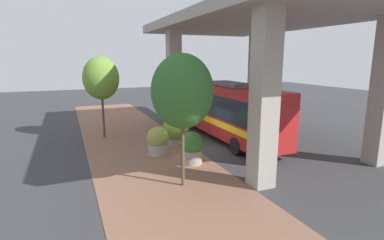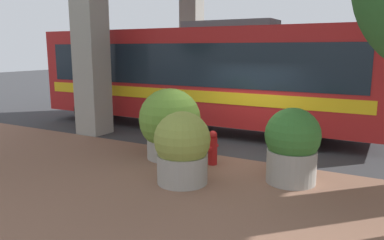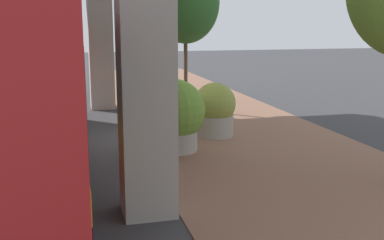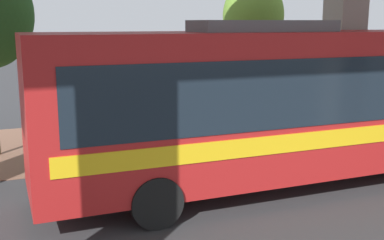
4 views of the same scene
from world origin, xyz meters
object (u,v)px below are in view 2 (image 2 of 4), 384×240
planter_middle (292,146)px  planter_back (170,124)px  planter_front (182,148)px  fire_hydrant (213,148)px  bus (197,73)px

planter_middle → planter_back: size_ratio=0.88×
planter_front → planter_middle: (1.16, -2.06, 0.05)m
planter_middle → planter_back: (0.33, 3.31, 0.09)m
fire_hydrant → planter_middle: planter_middle is taller
fire_hydrant → planter_back: (0.00, 1.26, 0.48)m
bus → planter_front: bus is taller
bus → planter_front: bearing=-155.2°
bus → planter_back: bus is taller
fire_hydrant → planter_front: size_ratio=0.56×
bus → planter_back: bearing=-162.8°
bus → planter_front: size_ratio=7.82×
planter_middle → planter_back: planter_back is taller
fire_hydrant → bus: bearing=33.2°
bus → fire_hydrant: bearing=-146.8°
fire_hydrant → planter_back: planter_back is taller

